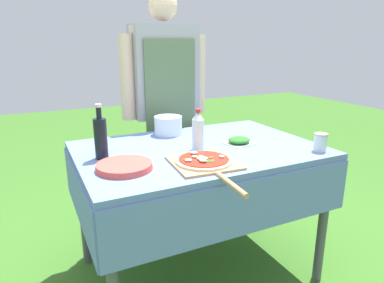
{
  "coord_description": "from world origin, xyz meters",
  "views": [
    {
      "loc": [
        -0.85,
        -1.66,
        1.4
      ],
      "look_at": [
        -0.04,
        0.0,
        0.86
      ],
      "focal_mm": 32.0,
      "sensor_mm": 36.0,
      "label": 1
    }
  ],
  "objects_px": {
    "pizza_on_peel": "(205,162)",
    "plate_stack": "(124,166)",
    "mixing_tub": "(168,125)",
    "herb_container": "(239,141)",
    "oil_bottle": "(101,137)",
    "water_bottle": "(198,131)",
    "prep_table": "(198,164)",
    "person_cook": "(165,95)",
    "sauce_jar": "(320,143)"
  },
  "relations": [
    {
      "from": "pizza_on_peel",
      "to": "mixing_tub",
      "type": "bearing_deg",
      "value": 88.57
    },
    {
      "from": "person_cook",
      "to": "pizza_on_peel",
      "type": "distance_m",
      "value": 0.97
    },
    {
      "from": "water_bottle",
      "to": "mixing_tub",
      "type": "xyz_separation_m",
      "value": [
        -0.02,
        0.39,
        -0.05
      ]
    },
    {
      "from": "mixing_tub",
      "to": "plate_stack",
      "type": "distance_m",
      "value": 0.67
    },
    {
      "from": "sauce_jar",
      "to": "prep_table",
      "type": "bearing_deg",
      "value": 148.3
    },
    {
      "from": "herb_container",
      "to": "oil_bottle",
      "type": "bearing_deg",
      "value": 173.28
    },
    {
      "from": "herb_container",
      "to": "sauce_jar",
      "type": "bearing_deg",
      "value": -43.6
    },
    {
      "from": "plate_stack",
      "to": "mixing_tub",
      "type": "bearing_deg",
      "value": 49.59
    },
    {
      "from": "herb_container",
      "to": "prep_table",
      "type": "bearing_deg",
      "value": 170.0
    },
    {
      "from": "water_bottle",
      "to": "plate_stack",
      "type": "relative_size",
      "value": 0.86
    },
    {
      "from": "herb_container",
      "to": "mixing_tub",
      "type": "relative_size",
      "value": 0.97
    },
    {
      "from": "pizza_on_peel",
      "to": "oil_bottle",
      "type": "relative_size",
      "value": 2.03
    },
    {
      "from": "oil_bottle",
      "to": "water_bottle",
      "type": "relative_size",
      "value": 1.23
    },
    {
      "from": "prep_table",
      "to": "water_bottle",
      "type": "relative_size",
      "value": 5.89
    },
    {
      "from": "pizza_on_peel",
      "to": "person_cook",
      "type": "bearing_deg",
      "value": 84.02
    },
    {
      "from": "oil_bottle",
      "to": "pizza_on_peel",
      "type": "bearing_deg",
      "value": -36.8
    },
    {
      "from": "water_bottle",
      "to": "sauce_jar",
      "type": "bearing_deg",
      "value": -27.41
    },
    {
      "from": "plate_stack",
      "to": "sauce_jar",
      "type": "bearing_deg",
      "value": -10.57
    },
    {
      "from": "prep_table",
      "to": "person_cook",
      "type": "bearing_deg",
      "value": 84.58
    },
    {
      "from": "water_bottle",
      "to": "prep_table",
      "type": "bearing_deg",
      "value": 58.88
    },
    {
      "from": "water_bottle",
      "to": "plate_stack",
      "type": "height_order",
      "value": "water_bottle"
    },
    {
      "from": "prep_table",
      "to": "water_bottle",
      "type": "height_order",
      "value": "water_bottle"
    },
    {
      "from": "herb_container",
      "to": "plate_stack",
      "type": "height_order",
      "value": "herb_container"
    },
    {
      "from": "person_cook",
      "to": "mixing_tub",
      "type": "distance_m",
      "value": 0.36
    },
    {
      "from": "mixing_tub",
      "to": "sauce_jar",
      "type": "xyz_separation_m",
      "value": [
        0.62,
        -0.7,
        -0.02
      ]
    },
    {
      "from": "oil_bottle",
      "to": "water_bottle",
      "type": "xyz_separation_m",
      "value": [
        0.51,
        -0.09,
        -0.0
      ]
    },
    {
      "from": "person_cook",
      "to": "water_bottle",
      "type": "xyz_separation_m",
      "value": [
        -0.09,
        -0.71,
        -0.1
      ]
    },
    {
      "from": "prep_table",
      "to": "oil_bottle",
      "type": "distance_m",
      "value": 0.58
    },
    {
      "from": "prep_table",
      "to": "herb_container",
      "type": "height_order",
      "value": "herb_container"
    },
    {
      "from": "prep_table",
      "to": "person_cook",
      "type": "xyz_separation_m",
      "value": [
        0.06,
        0.66,
        0.31
      ]
    },
    {
      "from": "person_cook",
      "to": "water_bottle",
      "type": "height_order",
      "value": "person_cook"
    },
    {
      "from": "prep_table",
      "to": "pizza_on_peel",
      "type": "distance_m",
      "value": 0.31
    },
    {
      "from": "oil_bottle",
      "to": "water_bottle",
      "type": "distance_m",
      "value": 0.52
    },
    {
      "from": "water_bottle",
      "to": "plate_stack",
      "type": "distance_m",
      "value": 0.47
    },
    {
      "from": "oil_bottle",
      "to": "water_bottle",
      "type": "height_order",
      "value": "oil_bottle"
    },
    {
      "from": "oil_bottle",
      "to": "prep_table",
      "type": "bearing_deg",
      "value": -5.19
    },
    {
      "from": "herb_container",
      "to": "sauce_jar",
      "type": "relative_size",
      "value": 1.76
    },
    {
      "from": "mixing_tub",
      "to": "prep_table",
      "type": "bearing_deg",
      "value": -82.8
    },
    {
      "from": "pizza_on_peel",
      "to": "prep_table",
      "type": "bearing_deg",
      "value": 73.28
    },
    {
      "from": "oil_bottle",
      "to": "herb_container",
      "type": "relative_size",
      "value": 1.62
    },
    {
      "from": "prep_table",
      "to": "sauce_jar",
      "type": "height_order",
      "value": "sauce_jar"
    },
    {
      "from": "pizza_on_peel",
      "to": "water_bottle",
      "type": "height_order",
      "value": "water_bottle"
    },
    {
      "from": "oil_bottle",
      "to": "herb_container",
      "type": "height_order",
      "value": "oil_bottle"
    },
    {
      "from": "pizza_on_peel",
      "to": "herb_container",
      "type": "distance_m",
      "value": 0.42
    },
    {
      "from": "prep_table",
      "to": "plate_stack",
      "type": "distance_m",
      "value": 0.51
    },
    {
      "from": "prep_table",
      "to": "pizza_on_peel",
      "type": "bearing_deg",
      "value": -110.87
    },
    {
      "from": "pizza_on_peel",
      "to": "plate_stack",
      "type": "xyz_separation_m",
      "value": [
        -0.37,
        0.12,
        0.0
      ]
    },
    {
      "from": "plate_stack",
      "to": "water_bottle",
      "type": "bearing_deg",
      "value": 14.42
    },
    {
      "from": "person_cook",
      "to": "mixing_tub",
      "type": "height_order",
      "value": "person_cook"
    },
    {
      "from": "mixing_tub",
      "to": "sauce_jar",
      "type": "distance_m",
      "value": 0.93
    }
  ]
}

